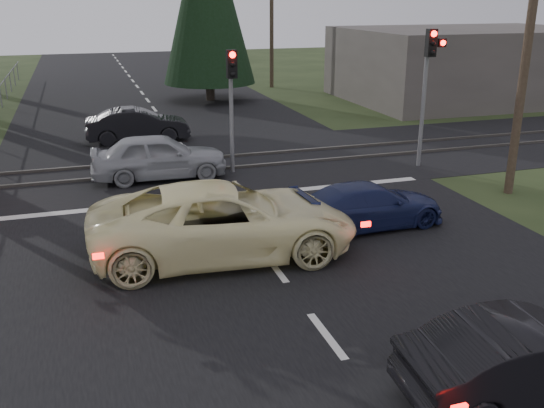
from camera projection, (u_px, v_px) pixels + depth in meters
name	position (u px, v px, depth m)	size (l,w,h in m)	color
ground	(327.00, 336.00, 10.74)	(120.00, 120.00, 0.00)	#243116
road	(209.00, 181.00, 19.75)	(14.00, 100.00, 0.01)	black
rail_corridor	(197.00, 165.00, 21.55)	(120.00, 8.00, 0.01)	black
stop_line	(221.00, 197.00, 18.12)	(13.00, 0.35, 0.00)	silver
rail_near	(202.00, 170.00, 20.81)	(120.00, 0.12, 0.10)	#59544C
rail_far	(193.00, 159.00, 22.26)	(120.00, 0.12, 0.10)	#59544C
traffic_signal_right	(429.00, 71.00, 20.36)	(0.68, 0.48, 4.70)	slate
traffic_signal_center	(232.00, 90.00, 19.74)	(0.32, 0.48, 4.10)	slate
utility_pole_near	(529.00, 33.00, 17.05)	(1.80, 0.26, 9.00)	#4C3D2D
utility_pole_mid	(272.00, 13.00, 38.68)	(1.80, 0.26, 9.00)	#4C3D2D
utility_pole_far	(197.00, 7.00, 61.21)	(1.80, 0.26, 9.00)	#4C3D2D
building_right	(469.00, 64.00, 35.08)	(14.00, 10.00, 4.00)	#59514C
cream_coupe	(224.00, 221.00, 13.83)	(2.81, 6.09, 1.69)	#FFF5B6
dark_hatchback	(533.00, 361.00, 8.86)	(1.39, 3.98, 1.31)	black
silver_car	(159.00, 157.00, 19.79)	(1.76, 4.38, 1.49)	#9B9EA3
blue_sedan	(369.00, 205.00, 15.67)	(1.63, 4.01, 1.16)	#18204A
dark_car_far	(138.00, 125.00, 24.93)	(1.45, 4.15, 1.37)	black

